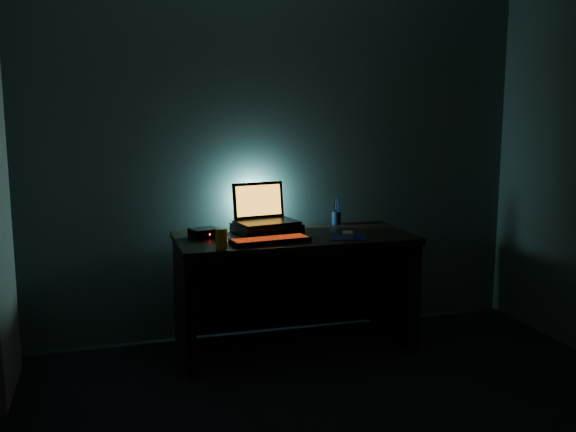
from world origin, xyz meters
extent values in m
cube|color=#48534F|center=(0.00, 2.00, 1.25)|extent=(3.50, 0.00, 2.50)
cube|color=black|center=(0.00, 1.62, 0.73)|extent=(1.50, 0.70, 0.04)
cube|color=black|center=(-0.71, 1.62, 0.35)|extent=(0.06, 0.64, 0.71)
cube|color=black|center=(0.71, 1.62, 0.35)|extent=(0.06, 0.64, 0.71)
cube|color=black|center=(0.00, 1.95, 0.35)|extent=(1.38, 0.02, 0.65)
cube|color=black|center=(-0.15, 1.75, 0.78)|extent=(0.45, 0.37, 0.06)
cube|color=black|center=(-0.15, 1.75, 0.82)|extent=(0.42, 0.33, 0.02)
cube|color=black|center=(-0.17, 1.87, 0.95)|extent=(0.36, 0.11, 0.24)
cube|color=orange|center=(-0.17, 1.87, 0.95)|extent=(0.32, 0.09, 0.20)
cube|color=black|center=(-0.21, 1.44, 0.76)|extent=(0.50, 0.22, 0.03)
cube|color=red|center=(-0.21, 1.44, 0.78)|extent=(0.47, 0.19, 0.00)
cube|color=#0A144C|center=(0.30, 1.45, 0.75)|extent=(0.28, 0.26, 0.00)
cube|color=gray|center=(0.30, 1.45, 0.77)|extent=(0.09, 0.12, 0.03)
cylinder|color=black|center=(0.40, 1.92, 0.80)|extent=(0.07, 0.07, 0.09)
cylinder|color=orange|center=(-0.52, 1.35, 0.81)|extent=(0.08, 0.08, 0.12)
cube|color=black|center=(-0.56, 1.71, 0.78)|extent=(0.20, 0.18, 0.06)
sphere|color=#FF0C07|center=(-0.54, 1.65, 0.78)|extent=(0.01, 0.01, 0.01)
camera|label=1|loc=(-1.15, -2.23, 1.54)|focal=40.00mm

